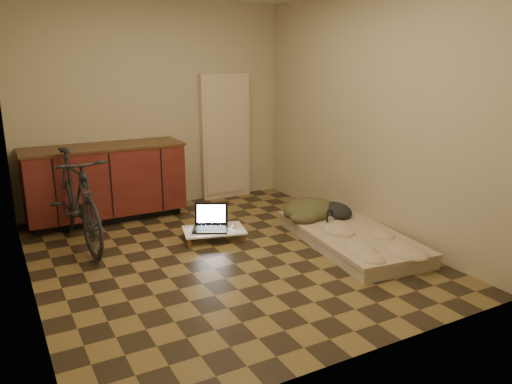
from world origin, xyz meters
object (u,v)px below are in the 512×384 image
lap_desk (214,230)px  bicycle (76,194)px  futon (350,237)px  laptop (211,224)px

lap_desk → bicycle: bearing=172.2°
bicycle → lap_desk: bicycle is taller
bicycle → futon: bicycle is taller
futon → lap_desk: futon is taller
futon → laptop: (-1.21, 0.88, 0.08)m
bicycle → laptop: bicycle is taller
bicycle → futon: size_ratio=0.91×
laptop → bicycle: bearing=-172.5°
bicycle → lap_desk: 1.48m
bicycle → futon: bearing=-33.7°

